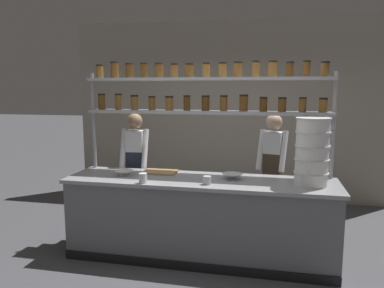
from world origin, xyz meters
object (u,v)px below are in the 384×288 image
chef_left (136,165)px  serving_cup_by_board (143,178)px  container_stack (312,152)px  cutting_board (160,172)px  serving_cup_front (207,180)px  spice_shelf_unit (205,97)px  chef_center (272,168)px  prep_bowl_center_front (124,173)px  prep_bowl_near_left (232,176)px

chef_left → serving_cup_by_board: chef_left is taller
container_stack → cutting_board: size_ratio=1.78×
serving_cup_front → serving_cup_by_board: bearing=-172.0°
spice_shelf_unit → container_stack: (1.20, -0.35, -0.55)m
chef_center → serving_cup_front: size_ratio=18.16×
spice_shelf_unit → chef_center: bearing=28.1°
cutting_board → serving_cup_front: (0.64, -0.41, 0.03)m
serving_cup_by_board → prep_bowl_center_front: bearing=138.6°
container_stack → prep_bowl_near_left: container_stack is taller
prep_bowl_near_left → cutting_board: bearing=171.7°
chef_left → container_stack: size_ratio=2.26×
serving_cup_front → cutting_board: bearing=147.7°
container_stack → prep_bowl_near_left: bearing=174.3°
spice_shelf_unit → prep_bowl_center_front: (-0.88, -0.35, -0.88)m
prep_bowl_near_left → serving_cup_front: (-0.24, -0.28, 0.01)m
serving_cup_front → container_stack: bearing=10.4°
chef_center → container_stack: size_ratio=2.26×
spice_shelf_unit → chef_center: size_ratio=1.81×
chef_center → serving_cup_by_board: 1.73m
prep_bowl_center_front → chef_left: bearing=97.9°
chef_left → container_stack: container_stack is taller
prep_bowl_near_left → serving_cup_by_board: (-0.92, -0.37, 0.02)m
prep_bowl_center_front → serving_cup_front: size_ratio=2.43×
cutting_board → serving_cup_by_board: 0.50m
chef_center → prep_bowl_center_front: (-1.69, -0.78, 0.03)m
chef_center → serving_cup_front: bearing=-110.3°
chef_center → serving_cup_by_board: size_ratio=14.83×
container_stack → chef_center: bearing=116.7°
prep_bowl_near_left → serving_cup_by_board: serving_cup_by_board is taller
chef_left → serving_cup_front: chef_left is taller
chef_left → chef_center: size_ratio=1.00×
spice_shelf_unit → cutting_board: (-0.51, -0.14, -0.89)m
serving_cup_by_board → serving_cup_front: bearing=8.0°
prep_bowl_near_left → container_stack: bearing=-5.7°
cutting_board → serving_cup_front: serving_cup_front is taller
spice_shelf_unit → prep_bowl_near_left: (0.37, -0.27, -0.87)m
spice_shelf_unit → prep_bowl_center_front: spice_shelf_unit is taller
cutting_board → prep_bowl_near_left: size_ratio=1.71×
spice_shelf_unit → serving_cup_by_board: (-0.55, -0.64, -0.85)m
spice_shelf_unit → prep_bowl_center_front: 1.29m
chef_center → cutting_board: size_ratio=4.02×
spice_shelf_unit → chef_left: bearing=166.6°
serving_cup_by_board → chef_left: bearing=115.3°
prep_bowl_near_left → chef_center: bearing=57.7°
serving_cup_front → serving_cup_by_board: serving_cup_by_board is taller
container_stack → serving_cup_by_board: container_stack is taller
chef_center → prep_bowl_near_left: 0.83m
container_stack → prep_bowl_center_front: container_stack is taller
serving_cup_front → serving_cup_by_board: size_ratio=0.82×
spice_shelf_unit → serving_cup_by_board: 1.20m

